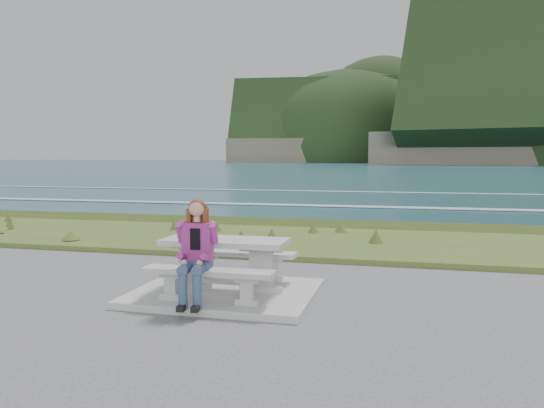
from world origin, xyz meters
name	(u,v)px	position (x,y,z in m)	size (l,w,h in m)	color
concrete_slab	(226,293)	(0.00, 0.00, 0.05)	(2.60, 2.10, 0.10)	#ACACA6
picnic_table	(225,250)	(0.00, 0.00, 0.68)	(1.80, 0.75, 0.75)	#ACACA6
bench_landward	(208,276)	(0.00, -0.70, 0.45)	(1.80, 0.35, 0.45)	#ACACA6
bench_seaward	(240,257)	(0.00, 0.70, 0.45)	(1.80, 0.35, 0.45)	#ACACA6
grass_verge	(295,243)	(0.00, 5.00, 0.00)	(160.00, 4.50, 0.22)	#335720
shore_drop	(315,228)	(0.00, 7.90, 0.00)	(160.00, 0.80, 2.20)	#67594D
ocean	(362,220)	(0.00, 25.09, -1.74)	(1600.00, 1600.00, 0.09)	#214E5D
seated_woman	(195,266)	(-0.13, -0.83, 0.61)	(0.45, 0.71, 1.38)	navy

